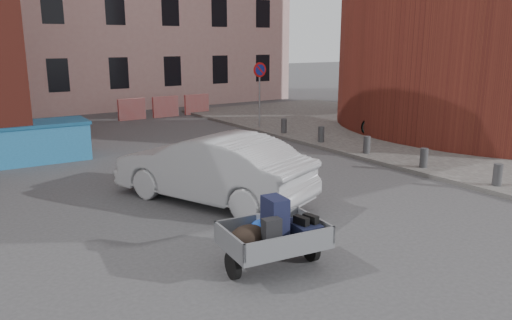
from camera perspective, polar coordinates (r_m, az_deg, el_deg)
ground at (r=10.07m, az=2.46°, el=-7.57°), size 120.00×120.00×0.00m
sidewalk at (r=19.72m, az=19.34°, el=2.31°), size 9.00×24.00×0.12m
no_parking_sign at (r=20.67m, az=0.43°, el=9.01°), size 0.60×0.09×2.65m
bollards at (r=16.27m, az=12.54°, el=1.72°), size 0.22×9.02×0.55m
barriers at (r=24.79m, az=-10.29°, el=6.02°), size 4.70×0.18×1.00m
trailer at (r=8.05m, az=1.97°, el=-8.47°), size 1.71×1.88×1.20m
dumpster at (r=16.71m, az=-23.54°, el=1.97°), size 2.93×1.57×1.21m
silver_car at (r=11.44m, az=-5.08°, el=-0.90°), size 3.40×5.05×1.57m
bicycle at (r=19.91m, az=13.91°, el=4.36°), size 1.88×0.75×0.97m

